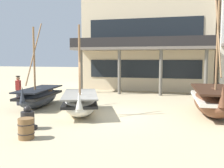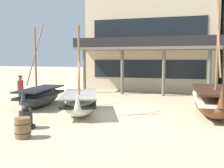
# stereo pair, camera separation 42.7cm
# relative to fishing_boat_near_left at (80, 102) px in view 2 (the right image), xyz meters

# --- Properties ---
(ground_plane) EXTENTS (120.00, 120.00, 0.00)m
(ground_plane) POSITION_rel_fishing_boat_near_left_xyz_m (1.34, -0.10, -0.56)
(ground_plane) COLOR tan
(fishing_boat_near_left) EXTENTS (2.81, 4.13, 4.25)m
(fishing_boat_near_left) POSITION_rel_fishing_boat_near_left_xyz_m (0.00, 0.00, 0.00)
(fishing_boat_near_left) COLOR silver
(fishing_boat_near_left) RESTS_ON ground
(fishing_boat_centre_large) EXTENTS (1.91, 4.75, 5.99)m
(fishing_boat_centre_large) POSITION_rel_fishing_boat_near_left_xyz_m (6.14, 1.46, 0.15)
(fishing_boat_centre_large) COLOR brown
(fishing_boat_centre_large) RESTS_ON ground
(fishing_boat_far_right) EXTENTS (1.74, 4.01, 4.62)m
(fishing_boat_far_right) POSITION_rel_fishing_boat_near_left_xyz_m (-2.91, 1.18, 0.02)
(fishing_boat_far_right) COLOR #2D333D
(fishing_boat_far_right) RESTS_ON ground
(fisherman_by_hull) EXTENTS (0.32, 0.41, 1.68)m
(fisherman_by_hull) POSITION_rel_fishing_boat_near_left_xyz_m (-4.27, 1.27, 0.28)
(fisherman_by_hull) COLOR #33333D
(fisherman_by_hull) RESTS_ON ground
(capstan_winch) EXTENTS (0.72, 0.72, 0.90)m
(capstan_winch) POSITION_rel_fishing_boat_near_left_xyz_m (-0.92, -3.01, -0.21)
(capstan_winch) COLOR black
(capstan_winch) RESTS_ON ground
(wooden_barrel) EXTENTS (0.56, 0.56, 0.70)m
(wooden_barrel) POSITION_rel_fishing_boat_near_left_xyz_m (-0.29, -4.08, -0.21)
(wooden_barrel) COLOR brown
(wooden_barrel) RESTS_ON ground
(harbor_building_main) EXTENTS (11.06, 9.55, 10.17)m
(harbor_building_main) POSITION_rel_fishing_boat_near_left_xyz_m (1.73, 12.76, 4.52)
(harbor_building_main) COLOR beige
(harbor_building_main) RESTS_ON ground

